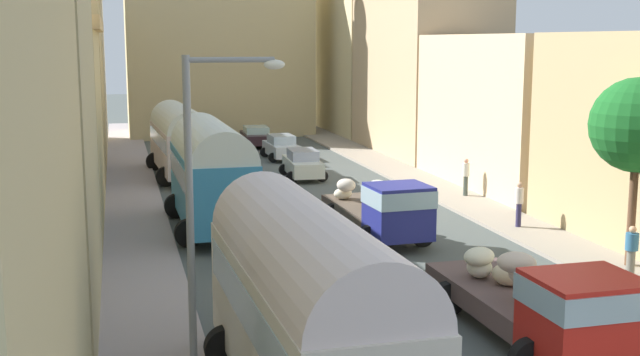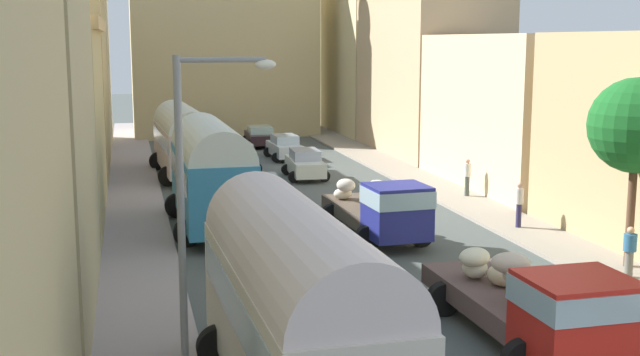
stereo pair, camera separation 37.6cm
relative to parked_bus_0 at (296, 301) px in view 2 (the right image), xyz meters
The scene contains 27 objects.
ground_plane 23.41m from the parked_bus_0, 78.92° to the left, with size 154.00×154.00×0.00m, color #484F4D.
sidewalk_left 23.14m from the parked_bus_0, 96.92° to the left, with size 2.50×70.00×0.14m, color #9E9395.
sidewalk_right 25.79m from the parked_bus_0, 62.84° to the left, with size 2.50×70.00×0.14m, color gray.
building_left_2 20.06m from the parked_bus_0, 108.61° to the left, with size 5.18×11.83×8.09m.
building_left_3 31.99m from the parked_bus_0, 101.40° to the left, with size 5.02×10.90×10.10m.
building_left_4 43.06m from the parked_bus_0, 98.16° to the left, with size 4.15×9.72×10.29m.
building_right_2 26.69m from the parked_bus_0, 55.68° to the left, with size 4.09×12.02×7.55m.
building_right_3 38.26m from the parked_bus_0, 65.28° to the left, with size 6.54×12.69×10.72m.
building_right_4 49.73m from the parked_bus_0, 71.93° to the left, with size 5.22×11.68×14.22m.
distant_church 49.30m from the parked_bus_0, 84.76° to the left, with size 13.89×7.34×20.98m.
parked_bus_0 is the anchor object (origin of this frame).
parked_bus_1 16.31m from the parked_bus_0, 89.74° to the left, with size 3.41×8.03×4.24m.
parked_bus_2 29.09m from the parked_bus_0, 90.24° to the left, with size 3.50×8.85×3.86m.
cargo_truck_0 6.53m from the parked_bus_0, 16.54° to the left, with size 3.20×7.25×2.29m.
cargo_truck_1 14.31m from the parked_bus_0, 65.45° to the left, with size 3.16×6.77×2.32m.
car_0 27.72m from the parked_bus_0, 77.20° to the left, with size 2.32×4.12×1.55m.
car_1 34.81m from the parked_bus_0, 79.35° to the left, with size 2.25×4.02×1.52m.
car_2 41.18m from the parked_bus_0, 81.66° to the left, with size 2.47×4.29×1.39m.
car_3 6.38m from the parked_bus_0, 63.52° to the left, with size 2.33×3.65×1.65m.
car_4 19.94m from the parked_bus_0, 82.72° to the left, with size 2.51×4.09×1.45m.
car_5 30.56m from the parked_bus_0, 84.42° to the left, with size 2.38×4.20×1.59m.
car_6 38.56m from the parked_bus_0, 85.54° to the left, with size 2.48×4.28×1.42m.
pedestrian_1 17.65m from the parked_bus_0, 49.02° to the left, with size 0.38×0.38×1.89m.
pedestrian_2 13.34m from the parked_bus_0, 28.59° to the left, with size 0.56×0.56×1.72m.
pedestrian_4 23.23m from the parked_bus_0, 58.22° to the left, with size 0.37×0.37×1.87m.
streetlamp_near 3.11m from the parked_bus_0, 134.21° to the left, with size 2.08×0.28×6.98m.
roadside_tree_1 14.63m from the parked_bus_0, 31.07° to the left, with size 2.99×2.99×6.15m.
Camera 2 is at (-7.52, -10.50, 7.26)m, focal length 45.55 mm.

